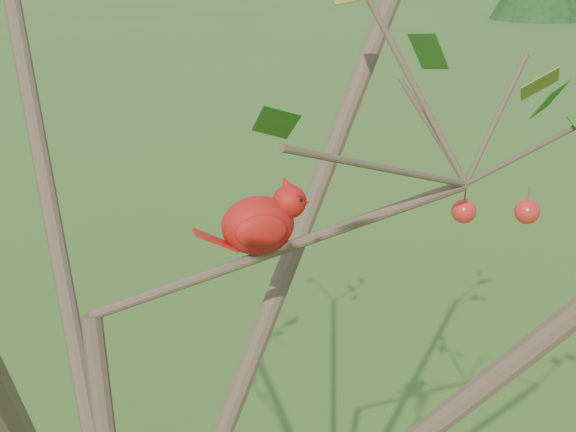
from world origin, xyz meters
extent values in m
sphere|color=red|center=(0.66, 0.09, 2.14)|extent=(0.04, 0.04, 0.04)
sphere|color=red|center=(0.56, 0.11, 2.14)|extent=(0.04, 0.04, 0.04)
ellipsoid|color=red|center=(0.23, 0.08, 2.12)|extent=(0.14, 0.12, 0.09)
sphere|color=red|center=(0.28, 0.09, 2.16)|extent=(0.07, 0.07, 0.05)
cone|color=red|center=(0.28, 0.09, 2.18)|extent=(0.05, 0.04, 0.04)
cone|color=#D85914|center=(0.31, 0.10, 2.15)|extent=(0.03, 0.03, 0.02)
ellipsoid|color=black|center=(0.30, 0.10, 2.15)|extent=(0.02, 0.03, 0.03)
cube|color=red|center=(0.17, 0.05, 2.10)|extent=(0.08, 0.05, 0.04)
ellipsoid|color=red|center=(0.22, 0.11, 2.13)|extent=(0.09, 0.05, 0.05)
ellipsoid|color=red|center=(0.24, 0.04, 2.13)|extent=(0.09, 0.05, 0.05)
camera|label=1|loc=(0.31, -1.11, 2.55)|focal=50.00mm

